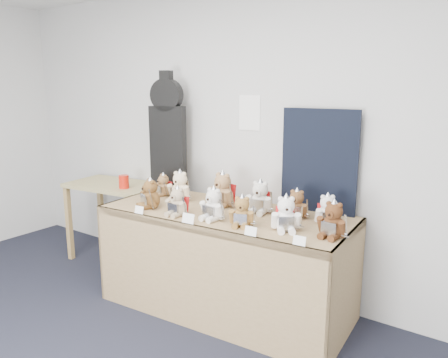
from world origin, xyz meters
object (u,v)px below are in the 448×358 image
Objects in this scene: side_table at (116,196)px; teddy_front_left at (177,203)px; teddy_front_far_left at (150,195)px; teddy_back_centre_right at (260,199)px; teddy_back_end at (327,211)px; teddy_front_centre at (213,205)px; teddy_back_far_left at (163,186)px; teddy_front_end at (333,221)px; teddy_back_centre_left at (222,191)px; display_table at (220,236)px; red_cup at (124,182)px; teddy_back_right at (296,205)px; teddy_back_left at (180,187)px; teddy_front_right at (242,213)px; teddy_front_far_right at (286,215)px; guitar_case at (168,133)px.

teddy_front_left is (1.29, -0.50, 0.24)m from side_table.
teddy_back_centre_right is at bearing 51.90° from teddy_front_far_left.
teddy_front_centre is at bearing 172.81° from teddy_back_end.
teddy_back_far_left is at bearing 162.24° from teddy_front_centre.
teddy_front_end is at bearing -13.51° from side_table.
teddy_back_centre_left is 1.30× the size of teddy_back_end.
red_cup is (-1.30, 0.20, 0.23)m from display_table.
display_table is 0.96m from teddy_front_end.
display_table is at bearing -146.89° from teddy_back_centre_right.
display_table is 7.05× the size of teddy_back_centre_right.
teddy_back_right is at bearing 22.06° from display_table.
side_table is 3.60× the size of teddy_back_centre_right.
teddy_front_far_left is 0.90m from teddy_back_centre_right.
side_table is 3.59× the size of teddy_back_left.
teddy_front_left is at bearing -28.11° from side_table.
teddy_front_left is at bearing 165.88° from teddy_front_right.
teddy_back_centre_right is at bearing -4.32° from teddy_back_left.
teddy_front_right is (0.55, 0.07, -0.00)m from teddy_front_left.
teddy_back_centre_left is at bearing 128.49° from teddy_front_far_right.
red_cup reaches higher than display_table.
teddy_back_centre_right is 1.17× the size of teddy_back_end.
teddy_front_far_left reaches higher than red_cup.
teddy_front_far_right is at bearing -16.01° from side_table.
teddy_back_end is 1.54m from teddy_back_far_left.
guitar_case is at bearing 154.73° from teddy_front_centre.
teddy_front_right reaches higher than side_table.
teddy_back_left reaches higher than side_table.
teddy_back_end is at bearing 24.47° from teddy_front_left.
teddy_front_end is 1.45m from teddy_back_left.
guitar_case is at bearing 136.78° from teddy_front_left.
teddy_front_far_left is at bearing -43.09° from teddy_back_far_left.
teddy_front_centre is 1.00× the size of teddy_front_end.
side_table is at bearing -168.67° from teddy_back_far_left.
teddy_front_right is at bearing -89.30° from teddy_back_centre_right.
teddy_front_centre reaches higher than display_table.
teddy_front_end is 1.11× the size of teddy_back_right.
teddy_front_left is 1.02× the size of teddy_back_right.
guitar_case reaches higher than teddy_back_centre_left.
teddy_front_centre is at bearing -22.03° from side_table.
teddy_back_left is at bearing -15.02° from side_table.
teddy_front_far_right reaches higher than teddy_front_end.
display_table is 6.35× the size of teddy_back_centre_left.
display_table is 0.86m from teddy_back_end.
teddy_back_centre_left reaches higher than teddy_front_centre.
guitar_case is 4.00× the size of teddy_front_far_right.
teddy_back_left is 1.00× the size of teddy_back_centre_right.
teddy_front_far_right is at bearing -45.70° from teddy_back_centre_right.
guitar_case reaches higher than display_table.
guitar_case is 1.86m from teddy_front_end.
side_table is at bearing 162.45° from teddy_back_left.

